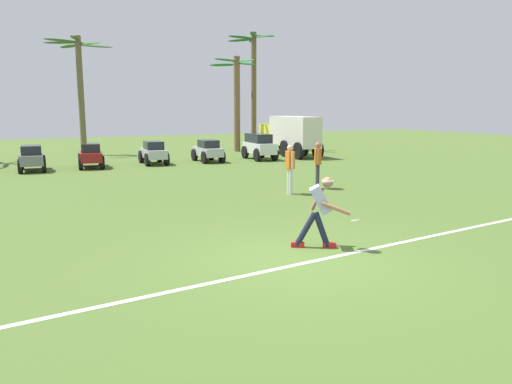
% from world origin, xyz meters
% --- Properties ---
extents(ground_plane, '(80.00, 80.00, 0.00)m').
position_xyz_m(ground_plane, '(0.00, 0.00, 0.00)').
color(ground_plane, '#4C672B').
extents(field_line_paint, '(23.82, 2.50, 0.01)m').
position_xyz_m(field_line_paint, '(0.00, -0.22, 0.00)').
color(field_line_paint, white).
rests_on(field_line_paint, ground_plane).
extents(frisbee_thrower, '(0.92, 0.80, 1.40)m').
position_xyz_m(frisbee_thrower, '(0.75, 0.49, 0.79)').
color(frisbee_thrower, '#191E38').
rests_on(frisbee_thrower, ground_plane).
extents(frisbee_in_flight, '(0.28, 0.28, 0.10)m').
position_xyz_m(frisbee_in_flight, '(1.24, -0.03, 0.61)').
color(frisbee_in_flight, white).
extents(teammate_near_sideline, '(0.33, 0.47, 1.56)m').
position_xyz_m(teammate_near_sideline, '(4.77, 6.50, 0.94)').
color(teammate_near_sideline, '#33333D').
rests_on(teammate_near_sideline, ground_plane).
extents(teammate_midfield, '(0.26, 0.50, 1.56)m').
position_xyz_m(teammate_midfield, '(3.38, 5.98, 0.94)').
color(teammate_midfield, silver).
rests_on(teammate_midfield, ground_plane).
extents(parked_car_slot_a, '(1.22, 2.25, 1.10)m').
position_xyz_m(parked_car_slot_a, '(-3.49, 16.01, 0.56)').
color(parked_car_slot_a, slate).
rests_on(parked_car_slot_a, ground_plane).
extents(parked_car_slot_b, '(1.34, 2.30, 1.10)m').
position_xyz_m(parked_car_slot_b, '(-1.05, 16.09, 0.56)').
color(parked_car_slot_b, maroon).
rests_on(parked_car_slot_b, ground_plane).
extents(parked_car_slot_c, '(1.22, 2.25, 1.10)m').
position_xyz_m(parked_car_slot_c, '(1.88, 16.21, 0.56)').
color(parked_car_slot_c, '#B7BABF').
rests_on(parked_car_slot_c, ground_plane).
extents(parked_car_slot_d, '(1.15, 2.23, 1.10)m').
position_xyz_m(parked_car_slot_d, '(4.60, 15.98, 0.56)').
color(parked_car_slot_d, '#B7BABF').
rests_on(parked_car_slot_d, ground_plane).
extents(parked_car_slot_e, '(1.31, 2.46, 1.34)m').
position_xyz_m(parked_car_slot_e, '(7.41, 15.84, 0.72)').
color(parked_car_slot_e, silver).
rests_on(parked_car_slot_e, ground_plane).
extents(box_truck, '(1.79, 5.98, 2.20)m').
position_xyz_m(box_truck, '(10.00, 17.05, 1.23)').
color(box_truck, yellow).
rests_on(box_truck, ground_plane).
extents(palm_tree_left_of_centre, '(3.85, 3.38, 6.62)m').
position_xyz_m(palm_tree_left_of_centre, '(-0.39, 22.72, 4.04)').
color(palm_tree_left_of_centre, brown).
rests_on(palm_tree_left_of_centre, ground_plane).
extents(palm_tree_right_of_centre, '(3.33, 3.02, 5.74)m').
position_xyz_m(palm_tree_right_of_centre, '(8.42, 20.77, 3.27)').
color(palm_tree_right_of_centre, brown).
rests_on(palm_tree_right_of_centre, ground_plane).
extents(palm_tree_far_right, '(3.35, 3.54, 7.27)m').
position_xyz_m(palm_tree_far_right, '(9.74, 21.10, 4.33)').
color(palm_tree_far_right, brown).
rests_on(palm_tree_far_right, ground_plane).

